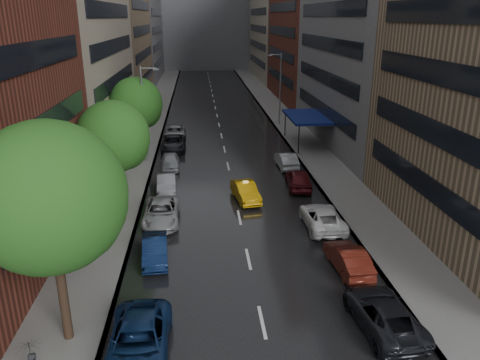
% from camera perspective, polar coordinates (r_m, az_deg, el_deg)
% --- Properties ---
extents(road, '(14.00, 140.00, 0.01)m').
position_cam_1_polar(road, '(65.57, -2.73, 7.50)').
color(road, black).
rests_on(road, ground).
extents(sidewalk_left, '(4.00, 140.00, 0.15)m').
position_cam_1_polar(sidewalk_left, '(65.81, -10.65, 7.29)').
color(sidewalk_left, gray).
rests_on(sidewalk_left, ground).
extents(sidewalk_right, '(4.00, 140.00, 0.15)m').
position_cam_1_polar(sidewalk_right, '(66.53, 5.10, 7.68)').
color(sidewalk_right, gray).
rests_on(sidewalk_right, ground).
extents(buildings_right, '(8.05, 109.10, 36.00)m').
position_cam_1_polar(buildings_right, '(73.02, 9.45, 20.35)').
color(buildings_right, '#937A5B').
rests_on(buildings_right, ground).
extents(building_far, '(40.00, 14.00, 32.00)m').
position_cam_1_polar(building_far, '(132.18, -4.26, 20.39)').
color(building_far, slate).
rests_on(building_far, ground).
extents(tree_near, '(6.14, 6.14, 9.79)m').
position_cam_1_polar(tree_near, '(19.79, -22.26, -2.02)').
color(tree_near, '#382619').
rests_on(tree_near, ground).
extents(tree_mid, '(5.06, 5.06, 8.07)m').
position_cam_1_polar(tree_mid, '(33.73, -15.19, 5.10)').
color(tree_mid, '#382619').
rests_on(tree_mid, ground).
extents(tree_far, '(5.05, 5.05, 8.05)m').
position_cam_1_polar(tree_far, '(46.54, -12.56, 9.08)').
color(tree_far, '#382619').
rests_on(tree_far, ground).
extents(taxi, '(2.16, 4.45, 1.40)m').
position_cam_1_polar(taxi, '(35.92, 0.68, -1.41)').
color(taxi, '#E3A10B').
rests_on(taxi, ground).
extents(parked_cars_left, '(2.58, 42.43, 1.53)m').
position_cam_1_polar(parked_cars_left, '(38.04, -8.97, -0.42)').
color(parked_cars_left, navy).
rests_on(parked_cars_left, ground).
extents(parked_cars_right, '(2.76, 28.89, 1.59)m').
position_cam_1_polar(parked_cars_right, '(31.73, 10.06, -4.56)').
color(parked_cars_right, black).
rests_on(parked_cars_right, ground).
extents(street_lamp_left, '(1.74, 0.22, 9.00)m').
position_cam_1_polar(street_lamp_left, '(45.23, -11.59, 8.06)').
color(street_lamp_left, gray).
rests_on(street_lamp_left, sidewalk_left).
extents(street_lamp_right, '(1.74, 0.22, 9.00)m').
position_cam_1_polar(street_lamp_right, '(60.64, 4.86, 11.17)').
color(street_lamp_right, gray).
rests_on(street_lamp_right, sidewalk_right).
extents(awning, '(4.00, 8.00, 3.12)m').
position_cam_1_polar(awning, '(51.53, 8.10, 7.62)').
color(awning, navy).
rests_on(awning, sidewalk_right).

